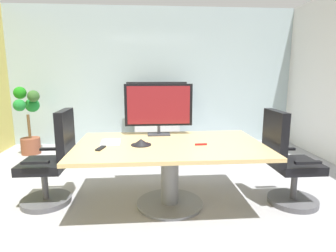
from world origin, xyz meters
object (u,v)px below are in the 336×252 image
(office_chair_left, at_px, (52,165))
(tv_monitor, at_px, (159,106))
(wall_display_unit, at_px, (157,125))
(potted_plant, at_px, (29,120))
(remote_control, at_px, (101,148))
(conference_table, at_px, (170,158))
(office_chair_right, at_px, (287,166))
(conference_phone, at_px, (141,142))

(office_chair_left, relative_size, tv_monitor, 1.30)
(wall_display_unit, xyz_separation_m, potted_plant, (-2.37, -0.37, 0.19))
(remote_control, bearing_deg, office_chair_left, 167.07)
(conference_table, distance_m, wall_display_unit, 2.65)
(office_chair_left, bearing_deg, office_chair_right, 85.48)
(conference_table, distance_m, conference_phone, 0.37)
(tv_monitor, bearing_deg, office_chair_right, -20.42)
(office_chair_left, xyz_separation_m, remote_control, (0.61, -0.32, 0.28))
(office_chair_left, height_order, potted_plant, potted_plant)
(conference_table, distance_m, tv_monitor, 0.71)
(office_chair_right, bearing_deg, wall_display_unit, 26.53)
(tv_monitor, bearing_deg, potted_plant, 141.86)
(conference_table, xyz_separation_m, office_chair_left, (-1.33, 0.15, -0.10))
(potted_plant, bearing_deg, remote_control, -55.38)
(office_chair_left, bearing_deg, conference_phone, 79.60)
(tv_monitor, distance_m, potted_plant, 2.97)
(conference_table, xyz_separation_m, wall_display_unit, (-0.04, 2.65, -0.12))
(conference_table, bearing_deg, potted_plant, 136.68)
(conference_table, distance_m, remote_control, 0.77)
(tv_monitor, xyz_separation_m, conference_phone, (-0.22, -0.50, -0.33))
(conference_table, relative_size, office_chair_left, 1.88)
(office_chair_left, bearing_deg, remote_control, 62.86)
(office_chair_left, relative_size, wall_display_unit, 0.83)
(office_chair_right, bearing_deg, conference_phone, 88.68)
(office_chair_right, xyz_separation_m, wall_display_unit, (-1.37, 2.72, -0.01))
(wall_display_unit, bearing_deg, potted_plant, -171.02)
(office_chair_right, relative_size, remote_control, 6.41)
(conference_phone, relative_size, remote_control, 1.29)
(conference_table, height_order, office_chair_right, office_chair_right)
(tv_monitor, distance_m, remote_control, 0.95)
(office_chair_left, relative_size, office_chair_right, 1.00)
(remote_control, bearing_deg, potted_plant, 139.08)
(office_chair_right, xyz_separation_m, potted_plant, (-3.75, 2.35, 0.18))
(office_chair_left, relative_size, conference_phone, 4.95)
(office_chair_left, xyz_separation_m, tv_monitor, (1.23, 0.31, 0.63))
(office_chair_left, bearing_deg, tv_monitor, 104.39)
(tv_monitor, distance_m, conference_phone, 0.64)
(office_chair_right, bearing_deg, potted_plant, 57.68)
(office_chair_right, relative_size, potted_plant, 0.87)
(office_chair_left, bearing_deg, wall_display_unit, 152.88)
(remote_control, bearing_deg, office_chair_right, 17.02)
(conference_table, relative_size, remote_control, 12.08)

